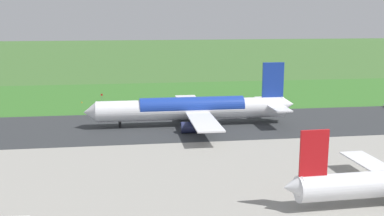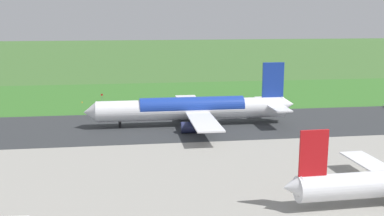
% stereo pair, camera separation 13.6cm
% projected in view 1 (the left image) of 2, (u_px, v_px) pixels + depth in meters
% --- Properties ---
extents(ground_plane, '(800.00, 800.00, 0.00)m').
position_uv_depth(ground_plane, '(135.00, 127.00, 115.04)').
color(ground_plane, '#3D662D').
extents(runway_asphalt, '(600.00, 32.19, 0.06)m').
position_uv_depth(runway_asphalt, '(135.00, 127.00, 115.03)').
color(runway_asphalt, '#2D3033').
rests_on(runway_asphalt, ground).
extents(grass_verge_foreground, '(600.00, 80.00, 0.04)m').
position_uv_depth(grass_verge_foreground, '(133.00, 102.00, 148.73)').
color(grass_verge_foreground, '#346B27').
rests_on(grass_verge_foreground, ground).
extents(airliner_main, '(53.96, 44.01, 15.88)m').
position_uv_depth(airliner_main, '(193.00, 109.00, 116.22)').
color(airliner_main, white).
rests_on(airliner_main, ground).
extents(no_stopping_sign, '(0.60, 0.10, 2.51)m').
position_uv_depth(no_stopping_sign, '(102.00, 97.00, 148.67)').
color(no_stopping_sign, slate).
rests_on(no_stopping_sign, ground).
extents(traffic_cone_orange, '(0.40, 0.40, 0.55)m').
position_uv_depth(traffic_cone_orange, '(82.00, 102.00, 146.47)').
color(traffic_cone_orange, orange).
rests_on(traffic_cone_orange, ground).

